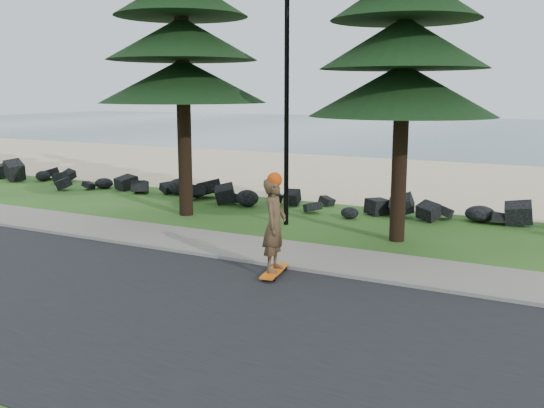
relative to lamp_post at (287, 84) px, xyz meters
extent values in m
plane|color=#294E18|center=(0.00, -3.20, -4.13)|extent=(160.00, 160.00, 0.00)
cube|color=black|center=(0.00, -7.70, -4.12)|extent=(160.00, 7.00, 0.02)
cube|color=gray|center=(0.00, -4.10, -4.08)|extent=(160.00, 0.20, 0.10)
cube|color=gray|center=(0.00, -3.00, -4.09)|extent=(160.00, 2.00, 0.08)
cube|color=beige|center=(0.00, 11.30, -4.13)|extent=(160.00, 15.00, 0.01)
cube|color=#375D69|center=(0.00, 47.80, -4.13)|extent=(160.00, 58.00, 0.01)
cylinder|color=black|center=(-3.50, -0.20, 2.37)|extent=(0.44, 0.44, 13.00)
cylinder|color=black|center=(3.50, -0.40, 1.87)|extent=(0.40, 0.40, 12.00)
cylinder|color=black|center=(0.00, 0.00, -0.13)|extent=(0.14, 0.14, 8.00)
cube|color=orange|center=(2.07, -4.73, -4.02)|extent=(0.49, 1.24, 0.04)
imported|color=#513A25|center=(2.07, -4.73, -3.00)|extent=(0.60, 0.80, 2.01)
sphere|color=#CA3E0B|center=(2.07, -4.73, -2.03)|extent=(0.32, 0.32, 0.32)
camera|label=1|loc=(7.87, -15.88, -0.19)|focal=40.00mm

